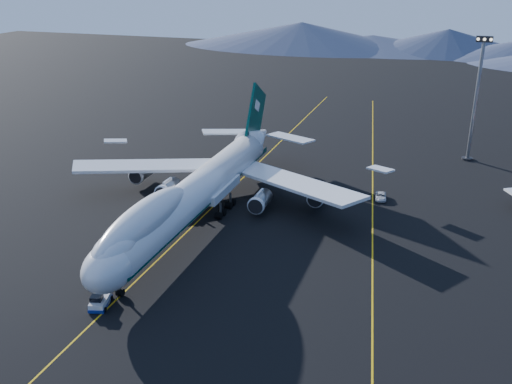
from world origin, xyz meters
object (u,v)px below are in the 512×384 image
(boeing_747, at_px, (197,191))
(pushback_tug, at_px, (100,302))
(service_van, at_px, (381,196))
(floodlight_mast, at_px, (476,99))

(boeing_747, xyz_separation_m, pushback_tug, (-1.24, -29.53, -5.23))
(pushback_tug, distance_m, service_van, 59.44)
(boeing_747, bearing_deg, pushback_tug, -92.41)
(boeing_747, height_order, floodlight_mast, floodlight_mast)
(pushback_tug, height_order, floodlight_mast, floodlight_mast)
(boeing_747, bearing_deg, service_van, 35.04)
(boeing_747, height_order, pushback_tug, boeing_747)
(boeing_747, distance_m, pushback_tug, 30.02)
(service_van, distance_m, floodlight_mast, 38.34)
(boeing_747, relative_size, service_van, 16.36)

